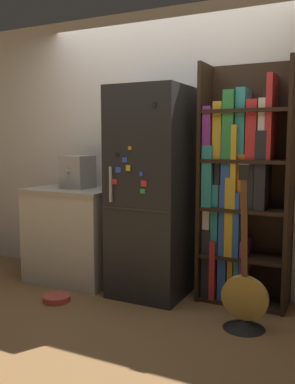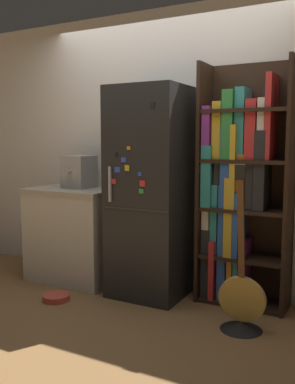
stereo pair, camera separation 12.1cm
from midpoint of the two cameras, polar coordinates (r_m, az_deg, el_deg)
name	(u,v)px [view 1 (the left image)]	position (r m, az deg, el deg)	size (l,w,h in m)	color
ground_plane	(145,297)	(3.92, -1.21, -13.83)	(16.00, 16.00, 0.00)	olive
wall_back	(168,150)	(4.09, 1.84, 5.68)	(8.00, 0.05, 2.60)	silver
refrigerator	(152,193)	(3.81, -0.33, -0.07)	(0.64, 0.66, 1.85)	black
bookshelf	(238,189)	(3.69, 11.12, 0.37)	(0.75, 0.35, 2.03)	black
kitchen_counter	(75,234)	(4.34, -10.44, -5.54)	(0.88, 0.65, 0.92)	beige
espresso_machine	(78,172)	(4.27, -10.11, 2.65)	(0.25, 0.34, 0.32)	#A5A39E
guitar	(244,306)	(3.33, 11.74, -14.67)	(0.35, 0.31, 1.23)	black
pet_bowl	(57,298)	(3.91, -12.92, -13.60)	(0.24, 0.24, 0.05)	#D84C3F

